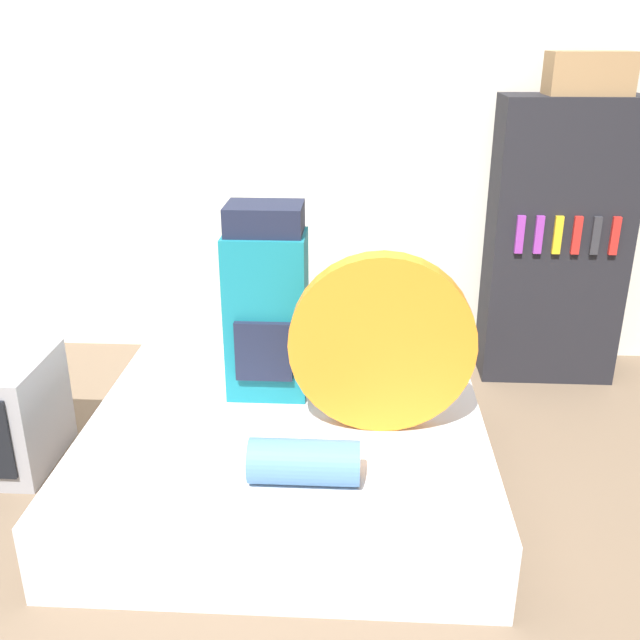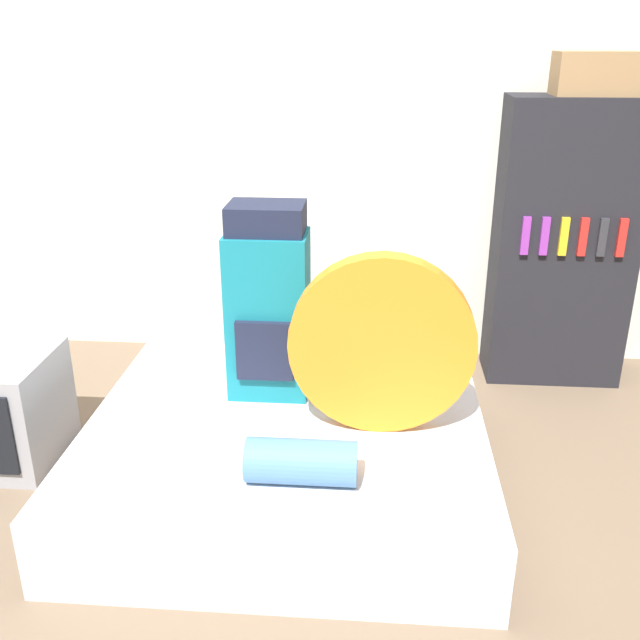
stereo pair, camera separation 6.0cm
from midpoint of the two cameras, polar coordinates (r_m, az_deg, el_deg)
name	(u,v)px [view 2 (the right image)]	position (r m, az deg, el deg)	size (l,w,h in m)	color
ground_plane	(211,592)	(2.69, -8.05, -20.72)	(16.00, 16.00, 0.00)	brown
wall_back	(281,132)	(4.09, -2.68, 14.81)	(8.00, 0.05, 2.60)	silver
bed	(287,452)	(3.08, -2.10, -10.50)	(1.63, 1.51, 0.32)	silver
backpack	(268,304)	(3.06, -3.60, 1.25)	(0.34, 0.29, 0.84)	#14707F
tent_bag	(382,344)	(2.79, 5.58, -1.96)	(0.73, 0.10, 0.73)	orange
sleeping_roll	(301,462)	(2.57, -0.81, -11.27)	(0.39, 0.16, 0.16)	teal
bookshelf	(563,245)	(4.04, 19.27, 5.72)	(0.71, 0.35, 1.52)	black
cardboard_box	(597,74)	(3.90, 21.69, 17.85)	(0.40, 0.22, 0.20)	#99754C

